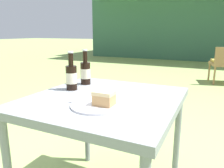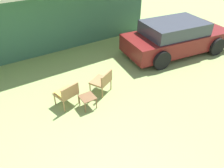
# 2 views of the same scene
# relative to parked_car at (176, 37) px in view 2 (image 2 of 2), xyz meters

# --- Properties ---
(cabin_building) EXTENTS (10.62, 4.93, 3.15)m
(cabin_building) POSITION_rel_parked_car_xyz_m (-5.01, 4.53, 0.92)
(cabin_building) COLOR #38664C
(cabin_building) RESTS_ON ground_plane
(parked_car) EXTENTS (4.59, 2.46, 1.34)m
(parked_car) POSITION_rel_parked_car_xyz_m (0.00, 0.00, 0.00)
(parked_car) COLOR maroon
(parked_car) RESTS_ON ground_plane
(wicker_chair_cushioned) EXTENTS (0.69, 0.63, 0.75)m
(wicker_chair_cushioned) POSITION_rel_parked_car_xyz_m (-5.15, -0.80, -0.22)
(wicker_chair_cushioned) COLOR #9E7547
(wicker_chair_cushioned) RESTS_ON ground_plane
(wicker_chair_plain) EXTENTS (0.75, 0.72, 0.75)m
(wicker_chair_plain) POSITION_rel_parked_car_xyz_m (-3.97, -0.82, -0.22)
(wicker_chair_plain) COLOR #9E7547
(wicker_chair_plain) RESTS_ON ground_plane
(garden_side_table) EXTENTS (0.41, 0.42, 0.36)m
(garden_side_table) POSITION_rel_parked_car_xyz_m (-4.69, -1.20, -0.35)
(garden_side_table) COLOR brown
(garden_side_table) RESTS_ON ground_plane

